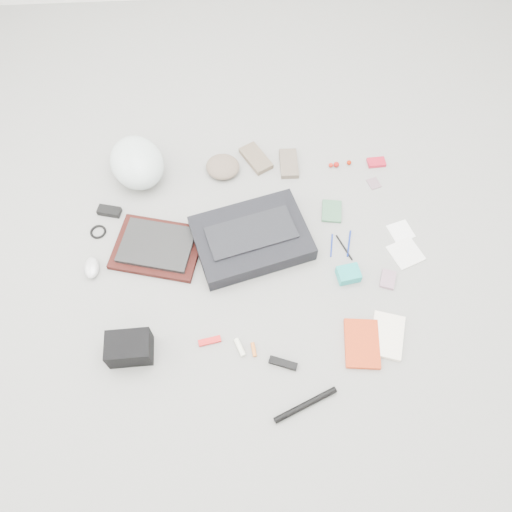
{
  "coord_description": "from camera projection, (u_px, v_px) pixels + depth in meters",
  "views": [
    {
      "loc": [
        -0.07,
        -1.11,
        2.03
      ],
      "look_at": [
        0.0,
        0.0,
        0.05
      ],
      "focal_mm": 35.0,
      "sensor_mm": 36.0,
      "label": 1
    }
  ],
  "objects": [
    {
      "name": "beanie",
      "position": [
        223.0,
        167.0,
        2.55
      ],
      "size": [
        0.23,
        0.22,
        0.06
      ],
      "primitive_type": "ellipsoid",
      "rotation": [
        0.0,
        0.0,
        -0.43
      ],
      "color": "#705E4E",
      "rests_on": "ground_plane"
    },
    {
      "name": "pen_black",
      "position": [
        344.0,
        247.0,
        2.35
      ],
      "size": [
        0.06,
        0.14,
        0.01
      ],
      "primitive_type": "cylinder",
      "rotation": [
        1.57,
        0.0,
        0.38
      ],
      "color": "black",
      "rests_on": "ground_plane"
    },
    {
      "name": "bike_pump",
      "position": [
        306.0,
        405.0,
        1.98
      ],
      "size": [
        0.27,
        0.13,
        0.03
      ],
      "primitive_type": "cylinder",
      "rotation": [
        0.0,
        1.57,
        0.4
      ],
      "color": "black",
      "rests_on": "ground_plane"
    },
    {
      "name": "bag_flap",
      "position": [
        251.0,
        233.0,
        2.29
      ],
      "size": [
        0.44,
        0.28,
        0.01
      ],
      "primitive_type": "cube",
      "rotation": [
        0.0,
        0.0,
        0.27
      ],
      "color": "black",
      "rests_on": "messenger_bag"
    },
    {
      "name": "toiletry_tube_orange",
      "position": [
        254.0,
        350.0,
        2.1
      ],
      "size": [
        0.02,
        0.06,
        0.02
      ],
      "primitive_type": "cylinder",
      "rotation": [
        1.57,
        0.0,
        0.13
      ],
      "color": "orange",
      "rests_on": "ground_plane"
    },
    {
      "name": "stamp_sheet",
      "position": [
        374.0,
        183.0,
        2.54
      ],
      "size": [
        0.07,
        0.08,
        0.0
      ],
      "primitive_type": "cube",
      "rotation": [
        0.0,
        0.0,
        0.31
      ],
      "color": "gray",
      "rests_on": "ground_plane"
    },
    {
      "name": "u_lock",
      "position": [
        283.0,
        363.0,
        2.07
      ],
      "size": [
        0.12,
        0.07,
        0.02
      ],
      "primitive_type": "cube",
      "rotation": [
        0.0,
        0.0,
        -0.35
      ],
      "color": "black",
      "rests_on": "ground_plane"
    },
    {
      "name": "lollipop_a",
      "position": [
        331.0,
        165.0,
        2.58
      ],
      "size": [
        0.03,
        0.03,
        0.02
      ],
      "primitive_type": "sphere",
      "rotation": [
        0.0,
        0.0,
        0.41
      ],
      "color": "#AB1B0F",
      "rests_on": "ground_plane"
    },
    {
      "name": "cable_coil",
      "position": [
        98.0,
        232.0,
        2.39
      ],
      "size": [
        0.1,
        0.1,
        0.01
      ],
      "primitive_type": "torus",
      "rotation": [
        0.0,
        0.0,
        -0.26
      ],
      "color": "black",
      "rests_on": "ground_plane"
    },
    {
      "name": "laptop_sleeve",
      "position": [
        158.0,
        248.0,
        2.34
      ],
      "size": [
        0.46,
        0.38,
        0.03
      ],
      "primitive_type": "cube",
      "rotation": [
        0.0,
        0.0,
        -0.25
      ],
      "color": "#34100D",
      "rests_on": "ground_plane"
    },
    {
      "name": "mouse",
      "position": [
        92.0,
        268.0,
        2.28
      ],
      "size": [
        0.08,
        0.12,
        0.04
      ],
      "primitive_type": "ellipsoid",
      "rotation": [
        0.0,
        0.0,
        0.09
      ],
      "color": "#BBBBBB",
      "rests_on": "ground_plane"
    },
    {
      "name": "notepad",
      "position": [
        332.0,
        211.0,
        2.45
      ],
      "size": [
        0.11,
        0.14,
        0.01
      ],
      "primitive_type": "cube",
      "rotation": [
        0.0,
        0.0,
        -0.16
      ],
      "color": "#3A6747",
      "rests_on": "ground_plane"
    },
    {
      "name": "power_brick",
      "position": [
        109.0,
        211.0,
        2.44
      ],
      "size": [
        0.12,
        0.08,
        0.03
      ],
      "primitive_type": "cube",
      "rotation": [
        0.0,
        0.0,
        -0.25
      ],
      "color": "black",
      "rests_on": "ground_plane"
    },
    {
      "name": "camera_bag",
      "position": [
        129.0,
        348.0,
        2.05
      ],
      "size": [
        0.18,
        0.13,
        0.12
      ],
      "primitive_type": "cube",
      "rotation": [
        0.0,
        0.0,
        0.03
      ],
      "color": "black",
      "rests_on": "ground_plane"
    },
    {
      "name": "napkin_top",
      "position": [
        401.0,
        231.0,
        2.39
      ],
      "size": [
        0.13,
        0.13,
        0.01
      ],
      "primitive_type": "cube",
      "rotation": [
        0.0,
        0.0,
        0.29
      ],
      "color": "white",
      "rests_on": "ground_plane"
    },
    {
      "name": "book_white",
      "position": [
        387.0,
        336.0,
        2.13
      ],
      "size": [
        0.19,
        0.23,
        0.02
      ],
      "primitive_type": "cube",
      "rotation": [
        0.0,
        0.0,
        -0.3
      ],
      "color": "white",
      "rests_on": "ground_plane"
    },
    {
      "name": "lollipop_c",
      "position": [
        349.0,
        163.0,
        2.59
      ],
      "size": [
        0.03,
        0.03,
        0.02
      ],
      "primitive_type": "sphere",
      "rotation": [
        0.0,
        0.0,
        -0.29
      ],
      "color": "#9D1701",
      "rests_on": "ground_plane"
    },
    {
      "name": "bike_helmet",
      "position": [
        137.0,
        163.0,
        2.48
      ],
      "size": [
        0.36,
        0.4,
        0.19
      ],
      "primitive_type": "ellipsoid",
      "rotation": [
        0.0,
        0.0,
        0.39
      ],
      "color": "silver",
      "rests_on": "ground_plane"
    },
    {
      "name": "messenger_bag",
      "position": [
        251.0,
        238.0,
        2.33
      ],
      "size": [
        0.59,
        0.49,
        0.09
      ],
      "primitive_type": "cube",
      "rotation": [
        0.0,
        0.0,
        0.27
      ],
      "color": "black",
      "rests_on": "ground_plane"
    },
    {
      "name": "accordion_wallet",
      "position": [
        348.0,
        274.0,
        2.26
      ],
      "size": [
        0.11,
        0.09,
        0.05
      ],
      "primitive_type": "cube",
      "rotation": [
        0.0,
        0.0,
        0.16
      ],
      "color": "teal",
      "rests_on": "ground_plane"
    },
    {
      "name": "mitten_left",
      "position": [
        256.0,
        158.0,
        2.6
      ],
      "size": [
        0.18,
        0.21,
        0.03
      ],
      "primitive_type": "cube",
      "rotation": [
        0.0,
        0.0,
        0.51
      ],
      "color": "brown",
      "rests_on": "ground_plane"
    },
    {
      "name": "mitten_right",
      "position": [
        289.0,
        164.0,
        2.58
      ],
      "size": [
        0.09,
        0.18,
        0.03
      ],
      "primitive_type": "cube",
      "rotation": [
        0.0,
        0.0,
        -0.01
      ],
      "color": "#6B5D4E",
      "rests_on": "ground_plane"
    },
    {
      "name": "card_deck",
      "position": [
        388.0,
        279.0,
        2.26
      ],
      "size": [
        0.09,
        0.11,
        0.02
      ],
      "primitive_type": "cube",
      "rotation": [
        0.0,
        0.0,
        -0.34
      ],
      "color": "gray",
      "rests_on": "ground_plane"
    },
    {
      "name": "laptop",
      "position": [
        157.0,
        245.0,
        2.32
      ],
      "size": [
        0.38,
        0.31,
        0.02
      ],
      "primitive_type": "cube",
      "rotation": [
        0.0,
        0.0,
        -0.25
      ],
      "color": "black",
      "rests_on": "laptop_sleeve"
    },
    {
      "name": "altoids_tin",
      "position": [
        376.0,
        162.0,
        2.59
      ],
      "size": [
        0.09,
        0.06,
        0.02
      ],
      "primitive_type": "cube",
      "rotation": [
        0.0,
        0.0,
        0.06
      ],
      "color": "red",
      "rests_on": "ground_plane"
    },
    {
      "name": "multitool",
      "position": [
        210.0,
        341.0,
        2.12
      ],
      "size": [
        0.1,
        0.04,
        0.02
      ],
      "primitive_type": "cube",
      "rotation": [
        0.0,
        0.0,
        0.18
      ],
      "color": "red",
      "rests_on": "ground_plane"
    },
    {
      "name": "napkin_bottom",
      "position": [
        406.0,
        253.0,
        2.33
      ],
      "size": [
        0.18,
        0.18,
        0.01
      ],
      "primitive_type": "cube",
      "rotation": [
        0.0,
        0.0,
        0.38
      ],
      "color": "white",
      "rests_on": "ground_plane"
    },
    {
      "name": "pen_navy",
      "position": [
        349.0,
        243.0,
        2.36
      ],
      "size": [
        0.04,
        0.14,
        0.01
      ],
      "primitive_type": "cylinder",
      "rotation": [
        1.57,
        0.0,
        -0.25
      ],
      "color": "navy",
      "rests_on": "ground_plane"
    },
    {
      "name": "book_red",
      "position": [
        362.0,
        344.0,
        2.11
      ],
      "size": [
        0.17,
        0.23,
        0.02
      ],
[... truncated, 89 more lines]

